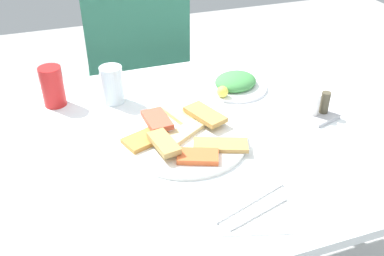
{
  "coord_description": "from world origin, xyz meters",
  "views": [
    {
      "loc": [
        -0.32,
        -0.91,
        1.4
      ],
      "look_at": [
        -0.01,
        -0.01,
        0.77
      ],
      "focal_mm": 40.53,
      "sensor_mm": 36.0,
      "label": 1
    }
  ],
  "objects": [
    {
      "name": "spoon",
      "position": [
        0.02,
        -0.29,
        0.74
      ],
      "size": [
        0.19,
        0.08,
        0.0
      ],
      "primitive_type": "cube",
      "rotation": [
        0.0,
        0.0,
        0.32
      ],
      "color": "silver",
      "rests_on": "paper_napkin"
    },
    {
      "name": "dining_chair",
      "position": [
        0.0,
        0.76,
        0.54
      ],
      "size": [
        0.46,
        0.46,
        0.94
      ],
      "color": "#2B6D54",
      "rests_on": "ground_plane"
    },
    {
      "name": "soda_can",
      "position": [
        -0.35,
        0.29,
        0.8
      ],
      "size": [
        0.08,
        0.08,
        0.12
      ],
      "primitive_type": "cylinder",
      "rotation": [
        0.0,
        0.0,
        1.38
      ],
      "color": "red",
      "rests_on": "dining_table"
    },
    {
      "name": "drinking_glass",
      "position": [
        -0.18,
        0.25,
        0.79
      ],
      "size": [
        0.07,
        0.07,
        0.11
      ],
      "primitive_type": "cylinder",
      "color": "silver",
      "rests_on": "dining_table"
    },
    {
      "name": "pide_platter",
      "position": [
        -0.04,
        -0.02,
        0.75
      ],
      "size": [
        0.33,
        0.32,
        0.05
      ],
      "color": "white",
      "rests_on": "dining_table"
    },
    {
      "name": "salad_plate_greens",
      "position": [
        0.21,
        0.21,
        0.75
      ],
      "size": [
        0.2,
        0.2,
        0.05
      ],
      "color": "white",
      "rests_on": "dining_table"
    },
    {
      "name": "paper_napkin",
      "position": [
        0.02,
        -0.31,
        0.74
      ],
      "size": [
        0.2,
        0.2,
        0.0
      ],
      "primitive_type": "cube",
      "rotation": [
        0.0,
        0.0,
        -0.28
      ],
      "color": "white",
      "rests_on": "dining_table"
    },
    {
      "name": "dining_table",
      "position": [
        0.0,
        0.0,
        0.65
      ],
      "size": [
        1.03,
        0.9,
        0.74
      ],
      "color": "white",
      "rests_on": "ground_plane"
    },
    {
      "name": "fork",
      "position": [
        0.02,
        -0.32,
        0.74
      ],
      "size": [
        0.16,
        0.06,
        0.0
      ],
      "primitive_type": "cube",
      "rotation": [
        0.0,
        0.0,
        0.28
      ],
      "color": "silver",
      "rests_on": "paper_napkin"
    },
    {
      "name": "condiment_caddy",
      "position": [
        0.36,
        -0.03,
        0.76
      ],
      "size": [
        0.11,
        0.11,
        0.08
      ],
      "color": "#B2B2B7",
      "rests_on": "dining_table"
    }
  ]
}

